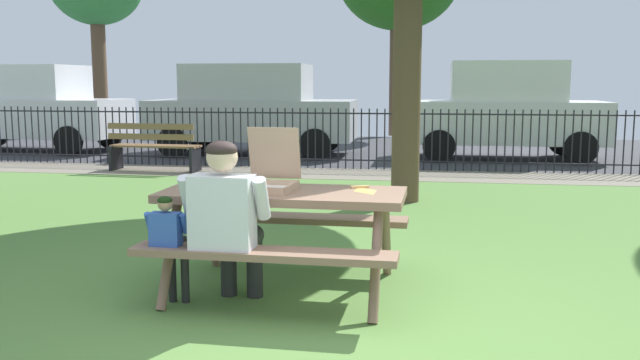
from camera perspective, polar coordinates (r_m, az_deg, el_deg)
ground at (r=6.34m, az=3.47°, el=-6.28°), size 28.00×12.28×0.02m
cobblestone_walkway at (r=11.68m, az=6.16°, el=0.39°), size 28.00×1.40×0.01m
street_asphalt at (r=16.04m, az=7.02°, el=2.49°), size 28.00×7.40×0.01m
picnic_table_foreground at (r=5.13m, az=-3.08°, el=-2.80°), size 1.82×1.51×0.79m
pizza_box_open at (r=5.18m, az=-4.24°, el=0.47°), size 0.44×0.49×0.46m
pizza_slice_on_table at (r=5.12m, az=3.72°, el=-0.79°), size 0.23×0.30×0.02m
adult_at_table at (r=4.72m, az=-7.76°, el=-3.10°), size 0.61×0.60×1.19m
child_at_table at (r=4.86m, az=-12.41°, el=-4.83°), size 0.30×0.29×0.81m
iron_fence_streetside at (r=12.31m, az=6.38°, el=3.42°), size 18.48×0.03×1.10m
park_bench_left at (r=12.45m, az=-13.64°, el=2.63°), size 1.62×0.54×0.85m
parked_car_far_left at (r=17.06m, az=-23.23°, el=5.63°), size 4.44×1.99×1.94m
parked_car_left at (r=14.91m, az=-5.74°, el=5.98°), size 4.43×1.96×1.94m
parked_car_center at (r=14.49m, az=15.20°, el=5.69°), size 3.90×1.84×1.98m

